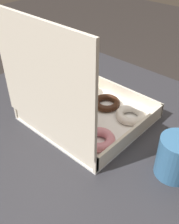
{
  "coord_description": "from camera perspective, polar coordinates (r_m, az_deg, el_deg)",
  "views": [
    {
      "loc": [
        -0.36,
        0.44,
        1.22
      ],
      "look_at": [
        0.05,
        -0.0,
        0.76
      ],
      "focal_mm": 42.0,
      "sensor_mm": 36.0,
      "label": 1
    }
  ],
  "objects": [
    {
      "name": "dining_table",
      "position": [
        0.83,
        2.18,
        -9.51
      ],
      "size": [
        0.94,
        0.75,
        0.74
      ],
      "color": "#2D2D33",
      "rests_on": "ground_plane"
    },
    {
      "name": "donut_box",
      "position": [
        0.72,
        -2.23,
        1.4
      ],
      "size": [
        0.31,
        0.3,
        0.32
      ],
      "color": "white",
      "rests_on": "dining_table"
    },
    {
      "name": "coffee_mug",
      "position": [
        0.61,
        18.34,
        -9.2
      ],
      "size": [
        0.08,
        0.08,
        0.1
      ],
      "color": "teal",
      "rests_on": "dining_table"
    }
  ]
}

